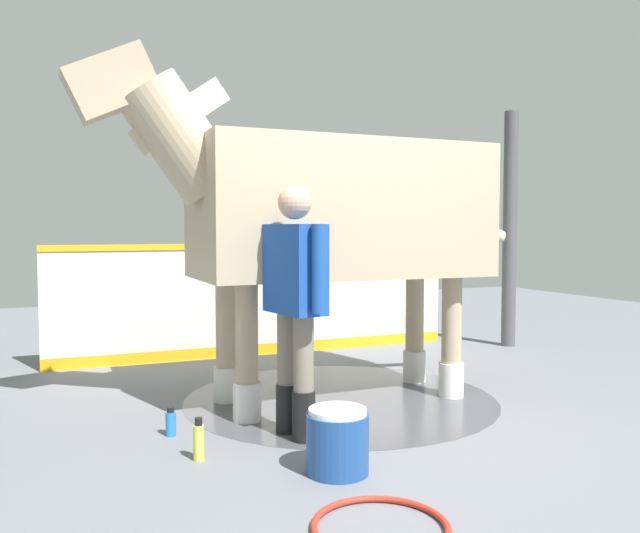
# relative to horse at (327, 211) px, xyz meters

# --- Properties ---
(ground_plane) EXTENTS (16.00, 16.00, 0.02)m
(ground_plane) POSITION_rel_horse_xyz_m (0.34, 0.09, -1.50)
(ground_plane) COLOR slate
(wet_patch) EXTENTS (2.47, 2.47, 0.00)m
(wet_patch) POSITION_rel_horse_xyz_m (0.00, 0.11, -1.49)
(wet_patch) COLOR #4C4C54
(wet_patch) RESTS_ON ground
(barrier_wall) EXTENTS (0.14, 4.42, 1.20)m
(barrier_wall) POSITION_rel_horse_xyz_m (-2.01, 0.14, -0.93)
(barrier_wall) COLOR silver
(barrier_wall) RESTS_ON ground
(roof_post_far) EXTENTS (0.16, 0.16, 2.69)m
(roof_post_far) POSITION_rel_horse_xyz_m (-1.37, 2.92, -0.14)
(roof_post_far) COLOR #4C4C51
(roof_post_far) RESTS_ON ground
(horse) EXTENTS (1.06, 3.60, 2.61)m
(horse) POSITION_rel_horse_xyz_m (0.00, 0.00, 0.00)
(horse) COLOR tan
(horse) RESTS_ON ground
(handler) EXTENTS (0.65, 0.29, 1.63)m
(handler) POSITION_rel_horse_xyz_m (0.73, -0.56, -0.55)
(handler) COLOR black
(handler) RESTS_ON ground
(wash_bucket) EXTENTS (0.35, 0.35, 0.36)m
(wash_bucket) POSITION_rel_horse_xyz_m (1.42, -0.58, -1.31)
(wash_bucket) COLOR #1E478C
(wash_bucket) RESTS_ON ground
(bottle_shampoo) EXTENTS (0.06, 0.06, 0.25)m
(bottle_shampoo) POSITION_rel_horse_xyz_m (0.91, -1.24, -1.37)
(bottle_shampoo) COLOR #D8CC4C
(bottle_shampoo) RESTS_ON ground
(bottle_spray) EXTENTS (0.07, 0.07, 0.19)m
(bottle_spray) POSITION_rel_horse_xyz_m (0.39, -1.30, -1.40)
(bottle_spray) COLOR blue
(bottle_spray) RESTS_ON ground
(hose_coil) EXTENTS (0.63, 0.63, 0.03)m
(hose_coil) POSITION_rel_horse_xyz_m (2.12, -0.69, -1.47)
(hose_coil) COLOR #B72D1E
(hose_coil) RESTS_ON ground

